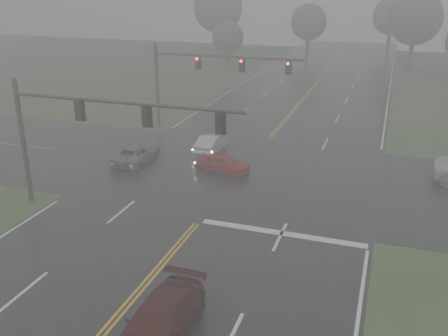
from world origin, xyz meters
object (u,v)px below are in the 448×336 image
(sedan_red, at_px, (223,172))
(sedan_silver, at_px, (212,152))
(car_grey, at_px, (137,162))
(signal_gantry_far, at_px, (199,71))
(signal_gantry_near, at_px, (83,123))

(sedan_red, bearing_deg, sedan_silver, 36.60)
(car_grey, bearing_deg, sedan_red, 179.30)
(sedan_red, xyz_separation_m, signal_gantry_far, (-5.11, 9.04, 5.03))
(sedan_silver, height_order, signal_gantry_far, signal_gantry_far)
(sedan_silver, xyz_separation_m, signal_gantry_far, (-2.96, 5.25, 5.03))
(sedan_red, height_order, car_grey, car_grey)
(signal_gantry_near, distance_m, signal_gantry_far, 17.01)
(sedan_red, relative_size, signal_gantry_far, 0.29)
(sedan_red, relative_size, car_grey, 0.80)
(sedan_silver, bearing_deg, signal_gantry_near, 76.64)
(signal_gantry_near, bearing_deg, car_grey, 99.71)
(sedan_red, height_order, signal_gantry_far, signal_gantry_far)
(sedan_silver, height_order, car_grey, sedan_silver)
(sedan_red, xyz_separation_m, sedan_silver, (-2.16, 3.79, 0.00))
(sedan_red, height_order, sedan_silver, sedan_silver)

